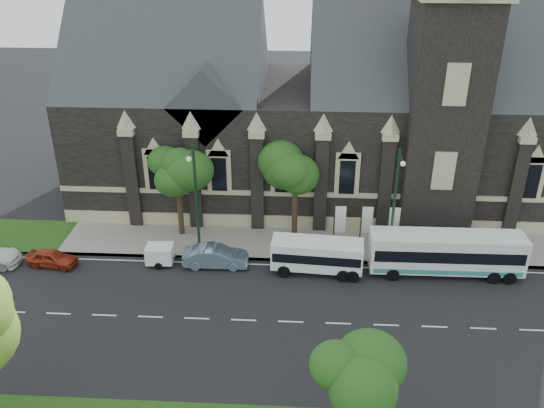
# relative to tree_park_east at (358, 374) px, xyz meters

# --- Properties ---
(ground) EXTENTS (160.00, 160.00, 0.00)m
(ground) POSITION_rel_tree_park_east_xyz_m (-6.18, 9.32, -4.62)
(ground) COLOR black
(ground) RESTS_ON ground
(sidewalk) EXTENTS (80.00, 5.00, 0.15)m
(sidewalk) POSITION_rel_tree_park_east_xyz_m (-6.18, 18.82, -4.54)
(sidewalk) COLOR gray
(sidewalk) RESTS_ON ground
(museum) EXTENTS (40.00, 17.70, 29.90)m
(museum) POSITION_rel_tree_park_east_xyz_m (-1.06, 28.10, 3.55)
(museum) COLOR black
(museum) RESTS_ON ground
(tree_park_east) EXTENTS (3.40, 3.40, 6.28)m
(tree_park_east) POSITION_rel_tree_park_east_xyz_m (0.00, 0.00, 0.00)
(tree_park_east) COLOR black
(tree_park_east) RESTS_ON ground
(tree_walk_right) EXTENTS (4.08, 4.08, 7.80)m
(tree_walk_right) POSITION_rel_tree_park_east_xyz_m (-2.96, 20.04, 1.20)
(tree_walk_right) COLOR black
(tree_walk_right) RESTS_ON ground
(tree_walk_left) EXTENTS (3.91, 3.91, 7.64)m
(tree_walk_left) POSITION_rel_tree_park_east_xyz_m (-11.97, 20.03, 1.12)
(tree_walk_left) COLOR black
(tree_walk_left) RESTS_ON ground
(street_lamp_near) EXTENTS (0.36, 1.88, 9.00)m
(street_lamp_near) POSITION_rel_tree_park_east_xyz_m (3.82, 16.42, 0.49)
(street_lamp_near) COLOR black
(street_lamp_near) RESTS_ON ground
(street_lamp_mid) EXTENTS (0.36, 1.88, 9.00)m
(street_lamp_mid) POSITION_rel_tree_park_east_xyz_m (-10.18, 16.42, 0.49)
(street_lamp_mid) COLOR black
(street_lamp_mid) RESTS_ON ground
(banner_flag_left) EXTENTS (0.90, 0.10, 4.00)m
(banner_flag_left) POSITION_rel_tree_park_east_xyz_m (0.11, 18.32, -2.24)
(banner_flag_left) COLOR black
(banner_flag_left) RESTS_ON ground
(banner_flag_center) EXTENTS (0.90, 0.10, 4.00)m
(banner_flag_center) POSITION_rel_tree_park_east_xyz_m (2.11, 18.32, -2.24)
(banner_flag_center) COLOR black
(banner_flag_center) RESTS_ON ground
(banner_flag_right) EXTENTS (0.90, 0.10, 4.00)m
(banner_flag_right) POSITION_rel_tree_park_east_xyz_m (4.11, 18.32, -2.24)
(banner_flag_right) COLOR black
(banner_flag_right) RESTS_ON ground
(tour_coach) EXTENTS (10.73, 2.54, 3.13)m
(tour_coach) POSITION_rel_tree_park_east_xyz_m (7.63, 15.45, -2.91)
(tour_coach) COLOR white
(tour_coach) RESTS_ON ground
(shuttle_bus) EXTENTS (6.58, 2.73, 2.48)m
(shuttle_bus) POSITION_rel_tree_park_east_xyz_m (-1.45, 15.15, -3.17)
(shuttle_bus) COLOR white
(shuttle_bus) RESTS_ON ground
(box_trailer) EXTENTS (2.83, 1.66, 1.50)m
(box_trailer) POSITION_rel_tree_park_east_xyz_m (-12.92, 15.52, -3.77)
(box_trailer) COLOR white
(box_trailer) RESTS_ON ground
(sedan) EXTENTS (4.74, 1.74, 1.55)m
(sedan) POSITION_rel_tree_park_east_xyz_m (-8.81, 15.52, -3.84)
(sedan) COLOR #6E8A9F
(sedan) RESTS_ON ground
(car_far_red) EXTENTS (3.88, 1.98, 1.27)m
(car_far_red) POSITION_rel_tree_park_east_xyz_m (-20.77, 14.88, -3.99)
(car_far_red) COLOR maroon
(car_far_red) RESTS_ON ground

